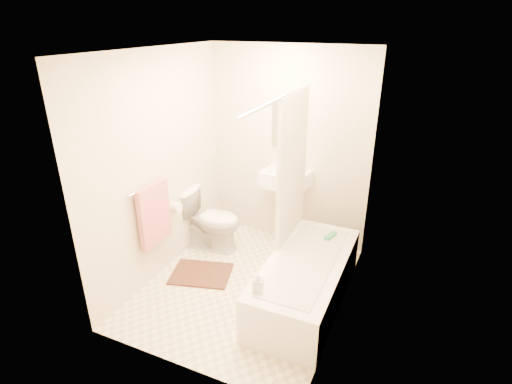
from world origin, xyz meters
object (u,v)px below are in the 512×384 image
at_px(sink, 286,204).
at_px(soap_bottle, 258,283).
at_px(bathtub, 305,280).
at_px(toilet, 210,220).
at_px(bath_mat, 201,274).

distance_m(sink, soap_bottle, 1.69).
relative_size(bathtub, soap_bottle, 8.92).
bearing_deg(toilet, bath_mat, -164.87).
bearing_deg(bathtub, bath_mat, -177.08).
height_order(bath_mat, soap_bottle, soap_bottle).
xyz_separation_m(bathtub, soap_bottle, (-0.24, -0.63, 0.32)).
height_order(toilet, bathtub, toilet).
bearing_deg(soap_bottle, bathtub, 68.96).
xyz_separation_m(toilet, sink, (0.80, 0.51, 0.15)).
distance_m(toilet, bath_mat, 0.71).
bearing_deg(sink, toilet, -139.85).
distance_m(bath_mat, soap_bottle, 1.23).
xyz_separation_m(sink, bathtub, (0.59, -1.03, -0.30)).
xyz_separation_m(toilet, soap_bottle, (1.15, -1.14, 0.18)).
bearing_deg(bathtub, sink, 120.06).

